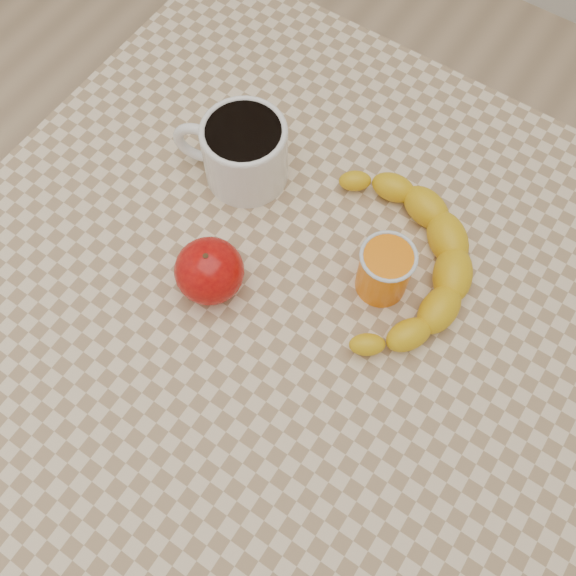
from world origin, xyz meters
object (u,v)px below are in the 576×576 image
Objects in this scene: orange_juice_glass at (385,270)px; apple at (209,271)px; banana at (399,261)px; table at (288,323)px; coffee_mug at (243,150)px.

apple is (-0.16, -0.11, -0.00)m from orange_juice_glass.
apple reaches higher than banana.
orange_juice_glass is (0.08, 0.07, 0.12)m from table.
coffee_mug is at bearing 111.81° from apple.
coffee_mug is at bearing 169.93° from orange_juice_glass.
coffee_mug is 0.22m from banana.
coffee_mug is 0.45× the size of banana.
banana reaches higher than table.
apple is at bearing -146.15° from orange_juice_glass.
table is 2.41× the size of banana.
coffee_mug is 0.16m from apple.
table is 5.30× the size of coffee_mug.
orange_juice_glass is 0.19m from apple.
table is 0.17m from banana.
orange_juice_glass is 0.80× the size of apple.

